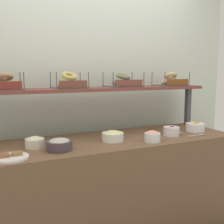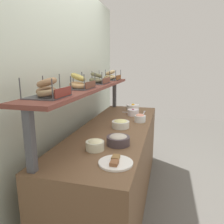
{
  "view_description": "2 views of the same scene",
  "coord_description": "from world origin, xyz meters",
  "px_view_note": "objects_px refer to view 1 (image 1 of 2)",
  "views": [
    {
      "loc": [
        -0.97,
        -2.11,
        1.42
      ],
      "look_at": [
        0.02,
        0.01,
        1.08
      ],
      "focal_mm": 44.53,
      "sensor_mm": 36.0,
      "label": 1
    },
    {
      "loc": [
        -2.11,
        -0.52,
        1.51
      ],
      "look_at": [
        -0.01,
        0.03,
        1.02
      ],
      "focal_mm": 34.26,
      "sensor_mm": 36.0,
      "label": 2
    }
  ],
  "objects_px": {
    "bowl_lox_spread": "(152,136)",
    "serving_plate_white": "(11,157)",
    "serving_spoon_by_edge": "(198,135)",
    "bowl_potato_salad": "(35,142)",
    "bagel_basket_plain": "(170,81)",
    "bowl_egg_salad": "(113,136)",
    "bowl_fruit_salad": "(195,127)",
    "bagel_basket_everything": "(5,84)",
    "bagel_basket_poppy": "(123,82)",
    "bowl_beet_salad": "(171,131)",
    "bowl_tuna_salad": "(59,144)",
    "bagel_basket_sesame": "(69,83)",
    "serving_spoon_near_plate": "(178,132)"
  },
  "relations": [
    {
      "from": "bowl_egg_salad",
      "to": "bagel_basket_everything",
      "type": "height_order",
      "value": "bagel_basket_everything"
    },
    {
      "from": "serving_spoon_by_edge",
      "to": "bagel_basket_everything",
      "type": "distance_m",
      "value": 1.72
    },
    {
      "from": "bowl_egg_salad",
      "to": "serving_spoon_by_edge",
      "type": "relative_size",
      "value": 1.0
    },
    {
      "from": "bowl_fruit_salad",
      "to": "bagel_basket_sesame",
      "type": "xyz_separation_m",
      "value": [
        -1.16,
        0.33,
        0.44
      ]
    },
    {
      "from": "serving_plate_white",
      "to": "bowl_beet_salad",
      "type": "bearing_deg",
      "value": 4.22
    },
    {
      "from": "bowl_beet_salad",
      "to": "bowl_lox_spread",
      "type": "bearing_deg",
      "value": -156.44
    },
    {
      "from": "bowl_egg_salad",
      "to": "bagel_basket_sesame",
      "type": "xyz_separation_m",
      "value": [
        -0.26,
        0.34,
        0.43
      ]
    },
    {
      "from": "bowl_potato_salad",
      "to": "bowl_tuna_salad",
      "type": "distance_m",
      "value": 0.21
    },
    {
      "from": "bowl_lox_spread",
      "to": "bagel_basket_plain",
      "type": "distance_m",
      "value": 0.85
    },
    {
      "from": "bagel_basket_everything",
      "to": "bagel_basket_poppy",
      "type": "xyz_separation_m",
      "value": [
        1.07,
        0.0,
        -0.0
      ]
    },
    {
      "from": "bagel_basket_everything",
      "to": "bowl_potato_salad",
      "type": "bearing_deg",
      "value": -58.41
    },
    {
      "from": "bowl_egg_salad",
      "to": "bowl_beet_salad",
      "type": "relative_size",
      "value": 1.25
    },
    {
      "from": "bowl_egg_salad",
      "to": "bowl_beet_salad",
      "type": "distance_m",
      "value": 0.57
    },
    {
      "from": "bowl_egg_salad",
      "to": "bagel_basket_everything",
      "type": "distance_m",
      "value": 0.97
    },
    {
      "from": "bagel_basket_everything",
      "to": "bagel_basket_plain",
      "type": "height_order",
      "value": "bagel_basket_plain"
    },
    {
      "from": "bowl_lox_spread",
      "to": "serving_plate_white",
      "type": "relative_size",
      "value": 0.56
    },
    {
      "from": "bagel_basket_sesame",
      "to": "bagel_basket_poppy",
      "type": "distance_m",
      "value": 0.54
    },
    {
      "from": "bowl_fruit_salad",
      "to": "bowl_tuna_salad",
      "type": "bearing_deg",
      "value": -175.87
    },
    {
      "from": "bowl_tuna_salad",
      "to": "bagel_basket_sesame",
      "type": "bearing_deg",
      "value": 63.81
    },
    {
      "from": "bowl_fruit_salad",
      "to": "bagel_basket_poppy",
      "type": "distance_m",
      "value": 0.83
    },
    {
      "from": "bowl_fruit_salad",
      "to": "serving_spoon_near_plate",
      "type": "bearing_deg",
      "value": -178.85
    },
    {
      "from": "bowl_tuna_salad",
      "to": "serving_plate_white",
      "type": "bearing_deg",
      "value": -169.87
    },
    {
      "from": "bowl_fruit_salad",
      "to": "serving_plate_white",
      "type": "bearing_deg",
      "value": -174.65
    },
    {
      "from": "bowl_egg_salad",
      "to": "bowl_potato_salad",
      "type": "bearing_deg",
      "value": 173.89
    },
    {
      "from": "bowl_beet_salad",
      "to": "bagel_basket_sesame",
      "type": "height_order",
      "value": "bagel_basket_sesame"
    },
    {
      "from": "bagel_basket_plain",
      "to": "bowl_tuna_salad",
      "type": "bearing_deg",
      "value": -162.36
    },
    {
      "from": "bowl_tuna_salad",
      "to": "bagel_basket_poppy",
      "type": "bearing_deg",
      "value": 29.83
    },
    {
      "from": "bowl_fruit_salad",
      "to": "bagel_basket_plain",
      "type": "bearing_deg",
      "value": 104.29
    },
    {
      "from": "serving_plate_white",
      "to": "bagel_basket_sesame",
      "type": "distance_m",
      "value": 0.87
    },
    {
      "from": "bowl_lox_spread",
      "to": "bagel_basket_poppy",
      "type": "height_order",
      "value": "bagel_basket_poppy"
    },
    {
      "from": "bagel_basket_everything",
      "to": "bagel_basket_poppy",
      "type": "height_order",
      "value": "bagel_basket_everything"
    },
    {
      "from": "bowl_fruit_salad",
      "to": "bagel_basket_everything",
      "type": "distance_m",
      "value": 1.78
    },
    {
      "from": "bowl_lox_spread",
      "to": "bowl_fruit_salad",
      "type": "distance_m",
      "value": 0.64
    },
    {
      "from": "bagel_basket_sesame",
      "to": "bowl_fruit_salad",
      "type": "bearing_deg",
      "value": -15.74
    },
    {
      "from": "bowl_egg_salad",
      "to": "bagel_basket_everything",
      "type": "bearing_deg",
      "value": 156.61
    },
    {
      "from": "bagel_basket_sesame",
      "to": "bagel_basket_plain",
      "type": "xyz_separation_m",
      "value": [
        1.08,
        -0.02,
        0.0
      ]
    },
    {
      "from": "bowl_beet_salad",
      "to": "bagel_basket_poppy",
      "type": "xyz_separation_m",
      "value": [
        -0.29,
        0.39,
        0.43
      ]
    },
    {
      "from": "serving_spoon_by_edge",
      "to": "bagel_basket_plain",
      "type": "bearing_deg",
      "value": 84.47
    },
    {
      "from": "serving_spoon_by_edge",
      "to": "bagel_basket_plain",
      "type": "relative_size",
      "value": 0.58
    },
    {
      "from": "serving_plate_white",
      "to": "serving_spoon_near_plate",
      "type": "height_order",
      "value": "serving_plate_white"
    },
    {
      "from": "bowl_beet_salad",
      "to": "bowl_fruit_salad",
      "type": "height_order",
      "value": "bowl_fruit_salad"
    },
    {
      "from": "bowl_tuna_salad",
      "to": "serving_spoon_by_edge",
      "type": "relative_size",
      "value": 1.07
    },
    {
      "from": "bowl_fruit_salad",
      "to": "bowl_beet_salad",
      "type": "bearing_deg",
      "value": -169.99
    },
    {
      "from": "bagel_basket_plain",
      "to": "bowl_egg_salad",
      "type": "bearing_deg",
      "value": -158.17
    },
    {
      "from": "bowl_tuna_salad",
      "to": "bagel_basket_poppy",
      "type": "xyz_separation_m",
      "value": [
        0.75,
        0.43,
        0.43
      ]
    },
    {
      "from": "serving_spoon_near_plate",
      "to": "bagel_basket_sesame",
      "type": "bearing_deg",
      "value": 160.84
    },
    {
      "from": "serving_spoon_by_edge",
      "to": "bagel_basket_sesame",
      "type": "bearing_deg",
      "value": 153.87
    },
    {
      "from": "bowl_tuna_salad",
      "to": "serving_plate_white",
      "type": "xyz_separation_m",
      "value": [
        -0.35,
        -0.06,
        -0.03
      ]
    },
    {
      "from": "bowl_potato_salad",
      "to": "bagel_basket_poppy",
      "type": "relative_size",
      "value": 0.43
    },
    {
      "from": "serving_spoon_by_edge",
      "to": "bowl_potato_salad",
      "type": "bearing_deg",
      "value": 170.61
    }
  ]
}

